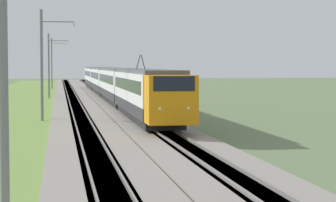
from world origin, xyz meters
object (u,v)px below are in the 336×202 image
Objects in this scene: catenary_mast_distant at (52,63)px; catenary_mast_near at (6,64)px; passenger_train at (111,81)px; catenary_mast_far at (49,65)px; catenary_mast_mid at (42,64)px.

catenary_mast_near is at bearing -180.00° from catenary_mast_distant.
passenger_train is 8.97m from catenary_mast_far.
catenary_mast_mid is at bearing -180.00° from catenary_mast_distant.
catenary_mast_mid is 67.49m from catenary_mast_distant.
catenary_mast_distant is at bearing 0.01° from catenary_mast_far.
passenger_train is at bearing -6.64° from catenary_mast_near.
catenary_mast_far is 0.91× the size of catenary_mast_distant.
catenary_mast_far is (33.74, -0.00, -0.07)m from catenary_mast_mid.
catenary_mast_mid reaches higher than catenary_mast_near.
passenger_train is 10.53× the size of catenary_mast_near.
catenary_mast_mid is at bearing -14.18° from passenger_train.
catenary_mast_mid reaches higher than passenger_train.
catenary_mast_near is 67.49m from catenary_mast_far.
catenary_mast_near is at bearing -6.64° from passenger_train.
catenary_mast_far is (67.49, -0.00, -0.02)m from catenary_mast_near.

